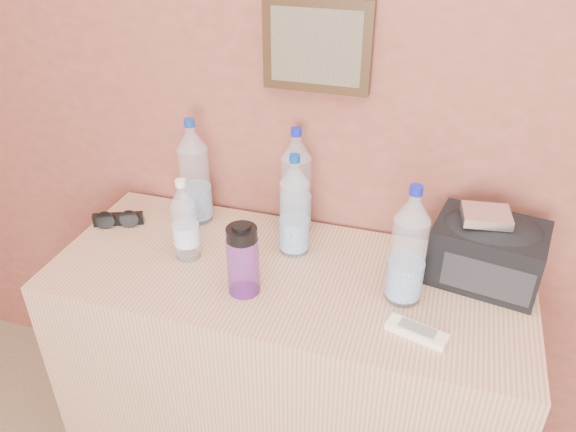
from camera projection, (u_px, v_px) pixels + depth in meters
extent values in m
plane|color=#AC4F46|center=(440.00, 72.00, 1.47)|extent=(4.00, 0.00, 4.00)
cube|color=#AD7951|center=(287.00, 376.00, 1.80)|extent=(1.34, 0.56, 0.84)
cylinder|color=white|center=(195.00, 178.00, 1.74)|extent=(0.09, 0.09, 0.30)
cylinder|color=#10399D|center=(189.00, 123.00, 1.65)|extent=(0.03, 0.03, 0.02)
cylinder|color=silver|center=(296.00, 187.00, 1.70)|extent=(0.09, 0.09, 0.30)
cylinder|color=#131DB2|center=(296.00, 132.00, 1.60)|extent=(0.03, 0.03, 0.02)
cylinder|color=silver|center=(294.00, 211.00, 1.60)|extent=(0.08, 0.08, 0.27)
cylinder|color=#0D3C99|center=(295.00, 158.00, 1.51)|extent=(0.03, 0.03, 0.02)
cylinder|color=white|center=(408.00, 252.00, 1.41)|extent=(0.09, 0.09, 0.29)
cylinder|color=#1218B1|center=(416.00, 190.00, 1.32)|extent=(0.03, 0.03, 0.02)
cylinder|color=silver|center=(185.00, 225.00, 1.59)|extent=(0.07, 0.07, 0.22)
cylinder|color=white|center=(180.00, 183.00, 1.52)|extent=(0.03, 0.03, 0.02)
cylinder|color=#6E2A90|center=(243.00, 265.00, 1.47)|extent=(0.08, 0.08, 0.17)
cylinder|color=black|center=(242.00, 232.00, 1.41)|extent=(0.08, 0.08, 0.04)
cube|color=beige|center=(417.00, 332.00, 1.36)|extent=(0.16, 0.09, 0.02)
cube|color=silver|center=(486.00, 216.00, 1.45)|extent=(0.13, 0.12, 0.03)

